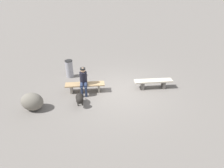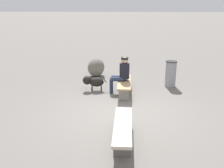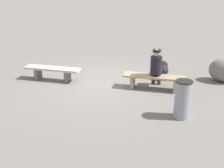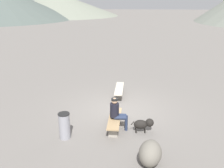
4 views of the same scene
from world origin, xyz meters
The scene contains 8 objects.
ground centered at (0.00, 0.00, -0.03)m, with size 210.00×210.00×0.06m, color slate.
bench_left centered at (-1.64, -0.15, 0.32)m, with size 1.83×0.40×0.43m.
bench_right centered at (1.62, -0.09, 0.32)m, with size 1.82×0.45×0.43m.
seated_person centered at (1.66, 0.00, 0.71)m, with size 0.34×0.66×1.24m.
dog centered at (1.81, 0.98, 0.33)m, with size 0.38×0.83×0.53m.
trash_bin centered at (2.49, -1.76, 0.47)m, with size 0.41×0.41×0.94m.
boulder centered at (3.69, 1.14, 0.38)m, with size 0.91×0.67×0.75m, color #6B665B.
distant_peak_1 centered at (-60.77, -21.89, 3.11)m, with size 34.31×34.31×6.22m, color gray.
Camera 4 is at (9.98, 0.65, 4.65)m, focal length 40.04 mm.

